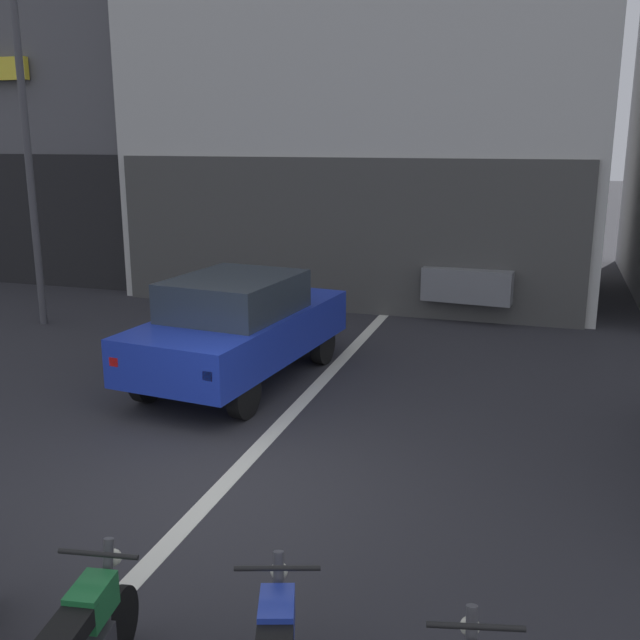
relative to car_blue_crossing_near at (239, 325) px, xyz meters
The scene contains 5 objects.
ground_plane 3.60m from the car_blue_crossing_near, 70.42° to the right, with size 120.00×120.00×0.00m, color #2B2B30.
lane_centre_line 3.08m from the car_blue_crossing_near, 66.66° to the left, with size 0.20×18.00×0.01m, color silver.
car_blue_crossing_near is the anchor object (origin of this frame).
car_grey_down_street 7.21m from the car_blue_crossing_near, 65.30° to the left, with size 2.12×4.24×1.64m.
street_lamp 6.54m from the car_blue_crossing_near, 157.80° to the left, with size 0.36×0.36×7.19m.
Camera 1 is at (3.09, -6.36, 3.61)m, focal length 40.87 mm.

